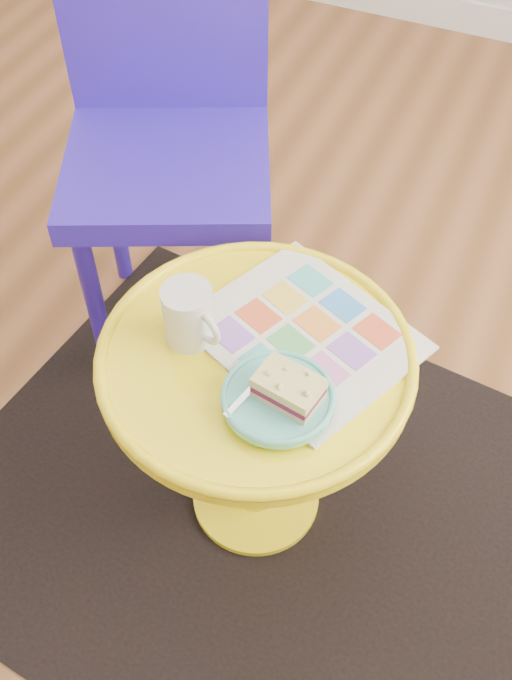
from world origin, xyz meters
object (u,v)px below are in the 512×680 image
at_px(mug, 189,314).
at_px(plate, 278,398).
at_px(side_table, 256,404).
at_px(chair, 167,120).
at_px(newspaper, 304,334).

relative_size(mug, plate, 0.65).
bearing_deg(side_table, chair, 131.54).
distance_m(side_table, mug, 0.24).
bearing_deg(mug, chair, 144.61).
distance_m(chair, plate, 0.74).
bearing_deg(plate, mug, 159.78).
relative_size(side_table, mug, 4.59).
distance_m(chair, newspaper, 0.63).
bearing_deg(chair, side_table, -73.10).
relative_size(newspaper, plate, 1.94).
bearing_deg(plate, newspaper, 95.72).
height_order(chair, newspaper, chair).
height_order(newspaper, plate, plate).
distance_m(newspaper, mug, 0.20).
height_order(mug, plate, mug).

